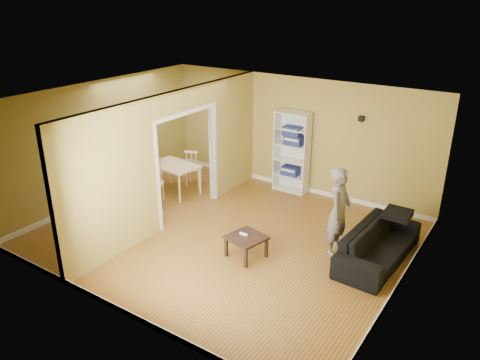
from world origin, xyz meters
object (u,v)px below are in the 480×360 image
at_px(chair_near, 153,182).
at_px(coffee_table, 246,240).
at_px(chair_left, 150,168).
at_px(person, 339,204).
at_px(sofa, 379,240).
at_px(dining_table, 174,168).
at_px(chair_far, 194,167).
at_px(bookshelf, 293,152).

bearing_deg(chair_near, coffee_table, -38.92).
height_order(coffee_table, chair_left, chair_left).
distance_m(person, chair_near, 4.16).
height_order(sofa, dining_table, sofa).
xyz_separation_m(chair_near, chair_far, (0.07, 1.28, -0.03)).
relative_size(dining_table, chair_far, 1.20).
bearing_deg(bookshelf, chair_near, -133.32).
height_order(dining_table, chair_left, chair_left).
distance_m(dining_table, chair_far, 0.62).
distance_m(coffee_table, chair_far, 3.48).
bearing_deg(sofa, dining_table, 89.48).
distance_m(bookshelf, chair_left, 3.36).
height_order(coffee_table, dining_table, dining_table).
height_order(bookshelf, coffee_table, bookshelf).
bearing_deg(person, bookshelf, 40.55).
bearing_deg(chair_left, chair_near, 38.68).
bearing_deg(chair_left, sofa, 77.85).
xyz_separation_m(dining_table, chair_far, (0.08, 0.60, -0.15)).
height_order(coffee_table, chair_near, chair_near).
bearing_deg(bookshelf, person, -45.96).
bearing_deg(dining_table, chair_far, 82.81).
bearing_deg(chair_far, sofa, 146.79).
distance_m(dining_table, chair_near, 0.69).
height_order(sofa, coffee_table, sofa).
xyz_separation_m(sofa, chair_near, (-4.83, -0.40, 0.09)).
distance_m(chair_left, chair_far, 1.02).
height_order(bookshelf, dining_table, bookshelf).
distance_m(bookshelf, dining_table, 2.71).
height_order(bookshelf, chair_far, bookshelf).
bearing_deg(sofa, chair_far, 82.30).
bearing_deg(chair_left, coffee_table, 59.09).
distance_m(coffee_table, dining_table, 3.24).
bearing_deg(coffee_table, chair_far, 144.06).
relative_size(bookshelf, chair_left, 2.15).
xyz_separation_m(sofa, chair_left, (-5.58, 0.27, 0.04)).
xyz_separation_m(person, coffee_table, (-1.24, -1.01, -0.60)).
bearing_deg(dining_table, chair_left, -179.78).
height_order(bookshelf, chair_near, bookshelf).
relative_size(sofa, chair_left, 2.40).
height_order(sofa, chair_near, chair_near).
bearing_deg(chair_near, chair_left, 113.88).
bearing_deg(dining_table, coffee_table, -26.49).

